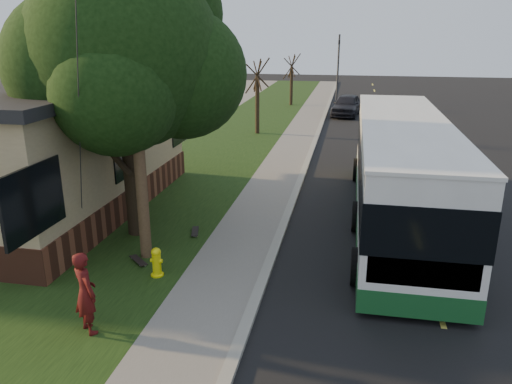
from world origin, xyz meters
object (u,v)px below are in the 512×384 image
(bare_tree_near, at_px, (257,97))
(dumpster, at_px, (19,205))
(bare_tree_far, at_px, (291,80))
(skateboard_spare, at_px, (139,261))
(traffic_signal, at_px, (338,63))
(transit_bus, at_px, (401,169))
(leafy_tree, at_px, (128,56))
(skateboard_main, at_px, (195,231))
(fire_hydrant, at_px, (157,262))
(skateboarder, at_px, (85,293))
(utility_pole, at_px, (133,83))
(distant_car, at_px, (347,105))

(bare_tree_near, bearing_deg, dumpster, -105.87)
(bare_tree_far, bearing_deg, skateboard_spare, -90.68)
(traffic_signal, bearing_deg, transit_bus, -84.16)
(dumpster, bearing_deg, skateboard_spare, -20.88)
(leafy_tree, height_order, transit_bus, leafy_tree)
(transit_bus, height_order, skateboard_main, transit_bus)
(skateboard_spare, bearing_deg, traffic_signal, 83.42)
(bare_tree_far, bearing_deg, fire_hydrant, -89.24)
(bare_tree_near, relative_size, skateboard_main, 5.56)
(skateboarder, height_order, dumpster, skateboarder)
(utility_pole, distance_m, skateboard_main, 4.91)
(fire_hydrant, xyz_separation_m, traffic_signal, (3.10, 34.00, 2.73))
(bare_tree_far, xyz_separation_m, distant_car, (4.50, -4.13, -1.25))
(traffic_signal, bearing_deg, fire_hydrant, -95.21)
(traffic_signal, xyz_separation_m, skateboard_main, (-3.00, -31.24, -3.04))
(distant_car, bearing_deg, skateboard_main, -92.09)
(fire_hydrant, relative_size, dumpster, 0.39)
(traffic_signal, height_order, transit_bus, traffic_signal)
(skateboarder, bearing_deg, dumpster, -7.90)
(bare_tree_far, height_order, traffic_signal, traffic_signal)
(fire_hydrant, height_order, utility_pole, utility_pole)
(leafy_tree, height_order, skateboard_spare, leafy_tree)
(fire_hydrant, relative_size, skateboard_spare, 1.09)
(bare_tree_near, xyz_separation_m, skateboard_main, (1.00, -15.24, -2.03))
(leafy_tree, bearing_deg, dumpster, -175.40)
(skateboard_spare, relative_size, dumpster, 0.36)
(fire_hydrant, xyz_separation_m, leafy_tree, (-1.57, 2.65, 4.73))
(leafy_tree, xyz_separation_m, dumpster, (-3.78, -0.30, -4.44))
(fire_hydrant, bearing_deg, bare_tree_far, 90.76)
(bare_tree_near, bearing_deg, utility_pole, -89.34)
(bare_tree_near, relative_size, bare_tree_far, 1.07)
(skateboard_spare, relative_size, distant_car, 0.15)
(dumpster, bearing_deg, distant_car, 68.11)
(skateboarder, relative_size, distant_car, 0.39)
(traffic_signal, distance_m, skateboarder, 36.75)
(bare_tree_far, height_order, distant_car, bare_tree_far)
(bare_tree_far, distance_m, traffic_signal, 5.44)
(utility_pole, height_order, bare_tree_far, utility_pole)
(transit_bus, bearing_deg, leafy_tree, -162.78)
(transit_bus, bearing_deg, fire_hydrant, -140.41)
(fire_hydrant, distance_m, transit_bus, 7.98)
(skateboarder, relative_size, skateboard_main, 2.22)
(bare_tree_far, bearing_deg, distant_car, -42.51)
(leafy_tree, bearing_deg, fire_hydrant, -59.33)
(utility_pole, bearing_deg, dumpster, 163.79)
(traffic_signal, bearing_deg, skateboard_spare, -96.58)
(bare_tree_far, distance_m, transit_bus, 25.81)
(skateboard_spare, bearing_deg, utility_pole, 83.51)
(fire_hydrant, bearing_deg, dumpster, 156.34)
(leafy_tree, xyz_separation_m, bare_tree_far, (1.17, 27.35, -3.16))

